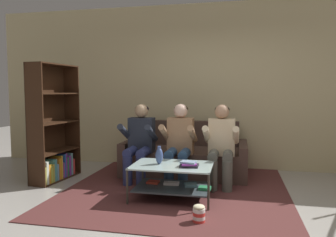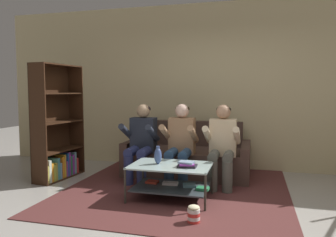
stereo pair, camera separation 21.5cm
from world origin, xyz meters
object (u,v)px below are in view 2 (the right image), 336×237
coffee_table (172,177)px  person_seated_middle (180,141)px  couch (188,157)px  person_seated_left (141,139)px  popcorn_tub (194,214)px  person_seated_right (222,142)px  vase (158,156)px  bookshelf (56,138)px  book_stack (187,164)px

coffee_table → person_seated_middle: bearing=93.9°
couch → person_seated_left: 0.92m
coffee_table → popcorn_tub: 0.82m
person_seated_middle → person_seated_right: (0.61, -0.00, -0.00)m
couch → vase: size_ratio=8.64×
bookshelf → popcorn_tub: size_ratio=9.28×
book_stack → person_seated_right: bearing=66.1°
person_seated_right → bookshelf: bearing=-175.4°
vase → book_stack: bearing=-10.8°
person_seated_middle → vase: size_ratio=5.14×
coffee_table → popcorn_tub: size_ratio=5.24×
couch → person_seated_middle: bearing=-90.0°
bookshelf → coffee_table: bearing=-14.4°
vase → book_stack: 0.41m
person_seated_left → book_stack: bearing=-42.0°
person_seated_right → vase: (-0.74, -0.71, -0.09)m
person_seated_left → coffee_table: size_ratio=1.17×
bookshelf → popcorn_tub: 2.74m
person_seated_right → bookshelf: 2.56m
person_seated_left → person_seated_right: (1.22, 0.00, 0.00)m
person_seated_right → book_stack: person_seated_right is taller
book_stack → popcorn_tub: (0.20, -0.61, -0.38)m
coffee_table → popcorn_tub: (0.41, -0.68, -0.19)m
vase → book_stack: size_ratio=1.01×
couch → popcorn_tub: (0.46, -1.98, -0.18)m
popcorn_tub → person_seated_right: bearing=83.9°
couch → person_seated_middle: (0.00, -0.58, 0.36)m
couch → coffee_table: bearing=-87.8°
person_seated_left → vase: 0.86m
couch → coffee_table: size_ratio=1.98×
person_seated_left → vase: size_ratio=5.10×
book_stack → popcorn_tub: book_stack is taller
person_seated_right → book_stack: (-0.35, -0.79, -0.17)m
person_seated_middle → popcorn_tub: (0.46, -1.40, -0.55)m
person_seated_left → popcorn_tub: (1.07, -1.40, -0.54)m
person_seated_left → bookshelf: (-1.34, -0.20, -0.00)m
coffee_table → book_stack: bearing=-18.6°
vase → person_seated_right: bearing=43.8°
person_seated_left → vase: (0.48, -0.71, -0.09)m
couch → bookshelf: bearing=-158.1°
person_seated_left → person_seated_middle: 0.61m
person_seated_left → coffee_table: 1.03m
bookshelf → vase: bearing=-15.7°
couch → vase: bearing=-95.8°
person_seated_middle → vase: person_seated_middle is taller
vase → book_stack: vase is taller
couch → bookshelf: bookshelf is taller
book_stack → popcorn_tub: bearing=-71.9°
person_seated_left → person_seated_right: 1.22m
person_seated_right → popcorn_tub: bearing=-96.1°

